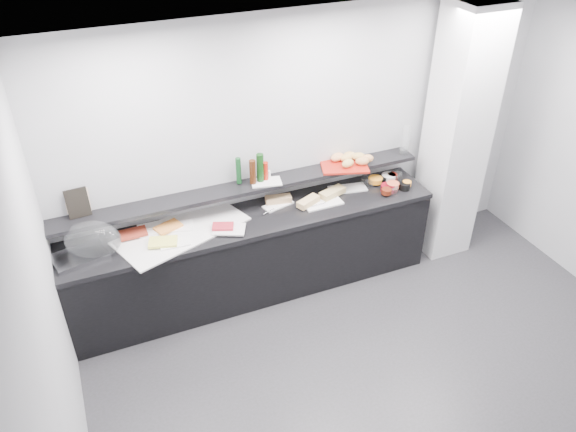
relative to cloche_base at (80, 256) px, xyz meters
name	(u,v)px	position (x,y,z in m)	size (l,w,h in m)	color
ground	(404,391)	(2.28, -1.68, -0.92)	(5.00, 5.00, 0.00)	#2D2D30
back_wall	(309,148)	(2.28, 0.32, 0.43)	(5.00, 0.02, 2.70)	#A8AAAF
ceiling	(458,83)	(2.28, -1.68, 1.78)	(5.00, 5.00, 0.00)	white
column	(456,136)	(3.78, -0.03, 0.43)	(0.50, 0.50, 2.70)	silver
buffet_cabinet	(255,257)	(1.58, 0.02, -0.50)	(3.60, 0.60, 0.85)	black
counter_top	(253,219)	(1.58, 0.02, -0.05)	(3.62, 0.62, 0.05)	black
wall_shelf	(246,187)	(1.58, 0.19, 0.21)	(3.60, 0.25, 0.04)	black
cloche_base	(80,256)	(0.00, 0.00, 0.00)	(0.44, 0.29, 0.04)	#ABACB2
cloche_dome	(93,240)	(0.13, 0.04, 0.11)	(0.49, 0.32, 0.34)	silver
linen_runner	(182,231)	(0.89, 0.05, -0.01)	(1.18, 0.56, 0.01)	silver
platter_meat_a	(156,228)	(0.68, 0.16, 0.00)	(0.31, 0.21, 0.01)	white
food_meat_a	(133,233)	(0.48, 0.13, 0.02)	(0.24, 0.15, 0.02)	maroon
platter_salmon	(178,226)	(0.87, 0.11, 0.00)	(0.27, 0.18, 0.01)	white
food_salmon	(168,227)	(0.79, 0.11, 0.02)	(0.23, 0.15, 0.02)	orange
platter_cheese	(174,242)	(0.79, -0.12, 0.00)	(0.26, 0.17, 0.01)	white
food_cheese	(163,242)	(0.69, -0.10, 0.02)	(0.25, 0.16, 0.02)	#E3E258
platter_meat_b	(229,229)	(1.29, -0.12, 0.00)	(0.29, 0.19, 0.01)	silver
food_meat_b	(223,226)	(1.25, -0.08, 0.02)	(0.19, 0.12, 0.02)	maroon
sandwich_plate_left	(278,205)	(1.87, 0.12, -0.01)	(0.30, 0.13, 0.01)	white
sandwich_food_left	(278,199)	(1.89, 0.16, 0.02)	(0.25, 0.10, 0.06)	tan
tongs_left	(269,211)	(1.74, 0.03, 0.00)	(0.01, 0.01, 0.16)	#B3B7BB
sandwich_plate_mid	(323,204)	(2.28, -0.04, -0.01)	(0.38, 0.16, 0.01)	white
sandwich_food_mid	(308,202)	(2.14, 0.00, 0.02)	(0.24, 0.09, 0.06)	tan
tongs_mid	(318,205)	(2.22, -0.05, 0.00)	(0.01, 0.01, 0.16)	#AFB1B6
sandwich_plate_right	(348,189)	(2.64, 0.13, -0.01)	(0.38, 0.16, 0.01)	white
sandwich_food_right	(332,193)	(2.43, 0.06, 0.02)	(0.28, 0.11, 0.06)	tan
tongs_right	(339,194)	(2.50, 0.04, 0.00)	(0.01, 0.01, 0.16)	#ADB0B4
bowl_glass_fruit	(368,181)	(2.88, 0.15, 0.02)	(0.16, 0.16, 0.07)	silver
fill_glass_fruit	(375,180)	(2.95, 0.11, 0.03)	(0.15, 0.15, 0.05)	orange
bowl_black_jam	(380,179)	(3.01, 0.12, 0.02)	(0.14, 0.14, 0.07)	black
fill_black_jam	(392,176)	(3.15, 0.11, 0.03)	(0.10, 0.10, 0.05)	#57130C
bowl_glass_cream	(394,176)	(3.18, 0.12, 0.02)	(0.17, 0.17, 0.07)	silver
fill_glass_cream	(389,177)	(3.11, 0.11, 0.03)	(0.15, 0.15, 0.05)	silver
bowl_red_jam	(388,188)	(2.99, -0.07, 0.02)	(0.14, 0.14, 0.07)	maroon
fill_red_jam	(386,191)	(2.94, -0.13, 0.03)	(0.10, 0.10, 0.05)	#50190B
bowl_glass_salmon	(391,190)	(3.01, -0.10, 0.02)	(0.14, 0.14, 0.07)	white
fill_glass_salmon	(393,185)	(3.06, -0.05, 0.03)	(0.13, 0.13, 0.05)	#DB5535
bowl_black_fruit	(405,186)	(3.17, -0.10, 0.02)	(0.11, 0.11, 0.07)	black
fill_black_fruit	(407,184)	(3.21, -0.08, 0.03)	(0.09, 0.09, 0.05)	orange
framed_print	(78,203)	(0.08, 0.26, 0.36)	(0.19, 0.02, 0.26)	black
print_art	(77,201)	(0.08, 0.30, 0.36)	(0.20, 0.00, 0.22)	beige
condiment_tray	(266,182)	(1.77, 0.17, 0.24)	(0.28, 0.18, 0.01)	silver
bottle_green_a	(239,171)	(1.53, 0.25, 0.37)	(0.05, 0.05, 0.26)	#103C1A
bottle_brown	(253,172)	(1.64, 0.19, 0.36)	(0.06, 0.06, 0.24)	#381A0A
bottle_green_b	(260,168)	(1.73, 0.21, 0.38)	(0.07, 0.07, 0.28)	black
bottle_hot	(266,171)	(1.78, 0.21, 0.33)	(0.05, 0.05, 0.18)	#A91A0C
shaker_salt	(263,175)	(1.76, 0.24, 0.28)	(0.04, 0.04, 0.07)	white
shaker_pepper	(269,174)	(1.83, 0.24, 0.28)	(0.03, 0.03, 0.07)	white
bread_tray	(344,166)	(2.60, 0.16, 0.24)	(0.46, 0.32, 0.02)	#9C1B10
bread_roll_nw	(337,157)	(2.58, 0.27, 0.29)	(0.16, 0.10, 0.08)	#D58B51
bread_roll_n	(350,155)	(2.71, 0.25, 0.29)	(0.13, 0.08, 0.08)	tan
bread_roll_sw	(348,163)	(2.61, 0.11, 0.29)	(0.14, 0.09, 0.08)	tan
bread_roll_s	(362,161)	(2.76, 0.10, 0.29)	(0.14, 0.09, 0.08)	#B97F46
bread_roll_se	(368,158)	(2.84, 0.13, 0.29)	(0.12, 0.08, 0.08)	#C2834A
bread_roll_midw	(346,158)	(2.65, 0.22, 0.29)	(0.12, 0.08, 0.08)	tan
bread_roll_mide	(358,157)	(2.78, 0.20, 0.29)	(0.14, 0.09, 0.08)	tan
carafe	(405,140)	(3.31, 0.18, 0.38)	(0.09, 0.09, 0.30)	white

